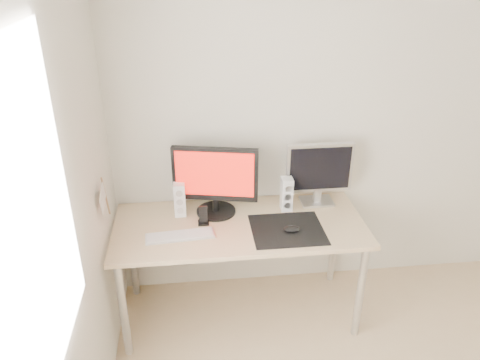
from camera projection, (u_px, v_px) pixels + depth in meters
wall_back at (369, 122)px, 3.18m from camera, size 3.50×0.00×3.50m
wall_left at (26, 330)px, 1.44m from camera, size 0.00×3.50×3.50m
window_pane at (12, 264)px, 1.33m from camera, size 0.00×1.30×1.30m
mousepad at (287, 229)px, 2.92m from camera, size 0.45×0.40×0.00m
mouse at (292, 229)px, 2.89m from camera, size 0.10×0.06×0.04m
desk at (240, 234)px, 3.02m from camera, size 1.60×0.70×0.73m
main_monitor at (215, 179)px, 2.99m from camera, size 0.55×0.31×0.47m
second_monitor at (319, 171)px, 3.13m from camera, size 0.45×0.16×0.43m
speaker_left at (180, 199)px, 3.04m from camera, size 0.07×0.09×0.23m
speaker_right at (287, 194)px, 3.10m from camera, size 0.07×0.09×0.23m
keyboard at (180, 236)px, 2.85m from camera, size 0.43×0.15×0.02m
phone_dock at (203, 219)px, 2.97m from camera, size 0.07×0.06×0.12m
pennant at (104, 197)px, 2.64m from camera, size 0.01×0.23×0.29m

